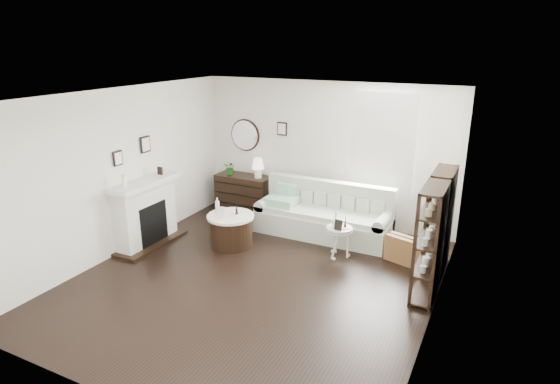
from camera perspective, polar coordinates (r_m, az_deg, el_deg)
The scene contains 18 objects.
room at distance 8.63m, azimuth 10.02°, elevation 5.71°, with size 5.50×5.50×5.50m.
fireplace at distance 8.37m, azimuth -16.01°, elevation -2.68°, with size 0.50×1.40×1.84m.
shelf_unit_far at distance 7.46m, azimuth 18.89°, elevation -3.35°, with size 0.30×0.80×1.60m.
shelf_unit_near at distance 6.63m, azimuth 17.75°, elevation -5.94°, with size 0.30×0.80×1.60m.
sofa at distance 8.57m, azimuth 5.39°, elevation -3.15°, with size 2.44×0.85×0.95m.
quilt at distance 8.68m, azimuth 0.23°, elevation -1.07°, with size 0.55×0.45×0.14m, color #27916E.
suitcase at distance 7.74m, azimuth 15.09°, elevation -6.92°, with size 0.65×0.22×0.43m, color brown.
dresser at distance 9.67m, azimuth -4.40°, elevation -0.17°, with size 1.15×0.50×0.77m.
table_lamp at distance 9.35m, azimuth -2.70°, elevation 2.94°, with size 0.25×0.25×0.40m, color silver, non-canonical shape.
potted_plant at distance 9.63m, azimuth -6.09°, elevation 2.94°, with size 0.25×0.22×0.28m, color #20611B.
drum_table at distance 8.12m, azimuth -5.99°, elevation -4.63°, with size 0.81×0.81×0.56m.
pedestal_table at distance 7.64m, azimuth 7.25°, elevation -4.61°, with size 0.43×0.43×0.52m.
eiffel_drum at distance 7.98m, azimuth -5.32°, elevation -2.12°, with size 0.12×0.12×0.20m, color black, non-canonical shape.
bottle_drum at distance 8.00m, azimuth -7.65°, elevation -1.75°, with size 0.07×0.07×0.31m, color silver.
card_frame_drum at distance 7.86m, azimuth -7.20°, elevation -2.51°, with size 0.15×0.01×0.20m, color white.
eiffel_ped at distance 7.59m, azimuth 7.96°, elevation -3.71°, with size 0.10×0.10×0.18m, color black, non-canonical shape.
flask_ped at distance 7.62m, azimuth 6.81°, elevation -3.29°, with size 0.13×0.13×0.25m, color silver, non-canonical shape.
card_frame_ped at distance 7.49m, azimuth 7.13°, elevation -4.02°, with size 0.13×0.01×0.17m, color black.
Camera 1 is at (3.10, -5.40, 3.40)m, focal length 30.00 mm.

